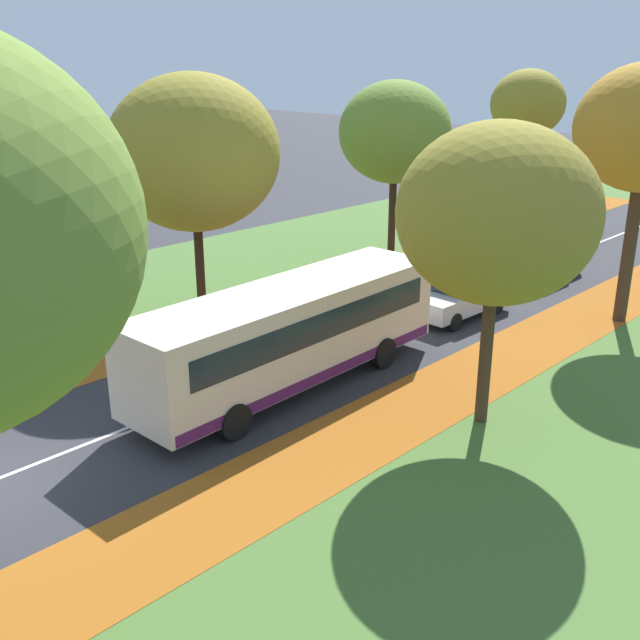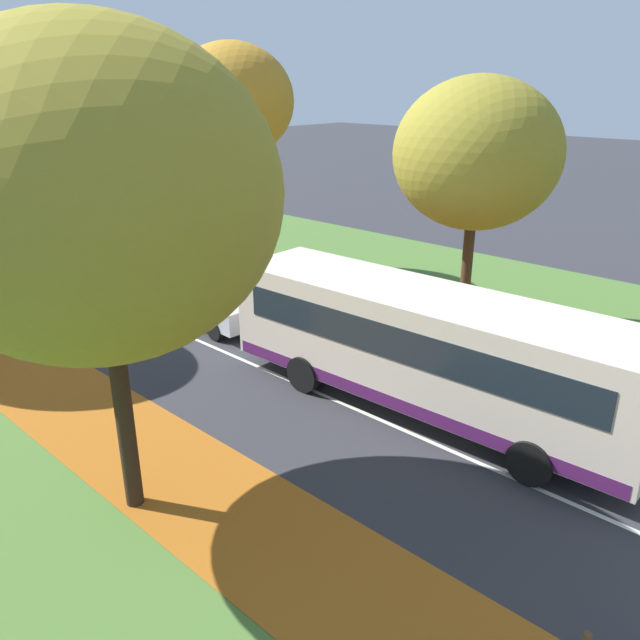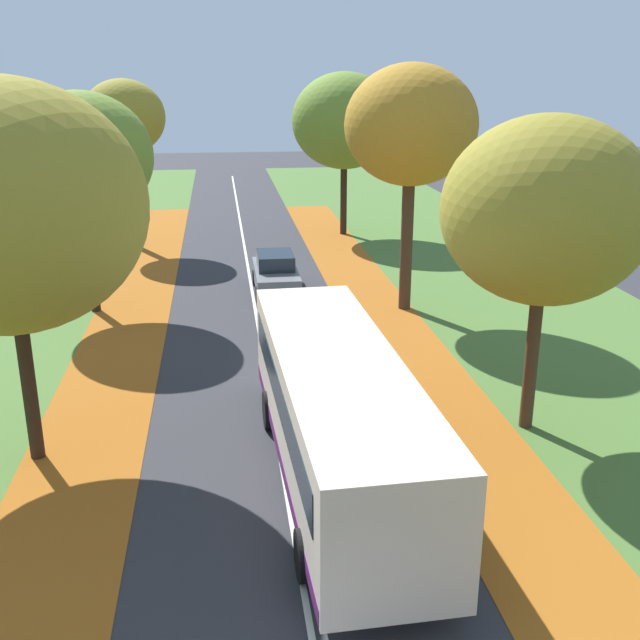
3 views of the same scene
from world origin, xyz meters
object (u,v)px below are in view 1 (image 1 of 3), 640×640
Objects in this scene: tree_left_mid at (395,133)px; car_silver_lead at (460,295)px; tree_left_near at (193,153)px; tree_left_far at (528,105)px; bus at (290,331)px; tree_right_near at (497,214)px; bollard_third at (29,387)px; car_grey_following at (542,260)px.

tree_left_mid is 1.89× the size of car_silver_lead.
tree_left_near is 1.04× the size of tree_left_far.
car_silver_lead is at bearing 89.37° from bus.
tree_right_near is 13.55m from bollard_third.
car_silver_lead is 6.55m from car_grey_following.
car_grey_following is (6.63, -9.48, -5.61)m from tree_left_far.
bus is (6.81, -24.51, -4.72)m from tree_left_far.
bus is at bearing 50.85° from bollard_third.
car_silver_lead is (4.74, 14.20, 0.47)m from bollard_third.
tree_right_near reaches higher than bus.
tree_left_far reaches higher than tree_left_mid.
tree_left_mid is 11.11m from tree_left_far.
bollard_third is 14.97m from car_silver_lead.
car_grey_following is at bearing 13.06° from tree_left_mid.
tree_left_far is 30.90m from bollard_third.
tree_right_near is at bearing 21.20° from bus.
tree_right_near is 1.82× the size of car_silver_lead.
car_grey_following is (6.63, 13.02, -5.08)m from tree_left_near.
car_silver_lead is at bearing 43.20° from tree_left_near.
tree_left_far is at bearing 94.09° from bollard_third.
tree_left_mid is 1.04× the size of tree_right_near.
tree_right_near is 11.31× the size of bollard_third.
tree_left_far is 12.11× the size of bollard_third.
tree_left_far is 1.07× the size of tree_right_near.
tree_left_far is 0.79× the size of bus.
bus is at bearing -89.33° from car_grey_following.
tree_left_near is at bearing 105.60° from bollard_third.
bus is 2.46× the size of car_silver_lead.
bollard_third is at bearing -74.40° from tree_left_near.
tree_right_near is 6.76m from bus.
bus is at bearing -62.06° from tree_left_mid.
tree_left_mid is 10.03m from car_silver_lead.
bus is at bearing -158.80° from tree_right_near.
tree_left_near is 0.82× the size of bus.
bollard_third is at bearing -129.15° from bus.
bollard_third is at bearing -82.65° from tree_left_mid.
tree_left_near reaches higher than bus.
tree_left_far reaches higher than bollard_third.
tree_right_near is at bearing -51.73° from car_silver_lead.
car_grey_following reaches higher than bollard_third.
tree_right_near is 9.49m from car_silver_lead.
car_silver_lead is at bearing 71.53° from bollard_third.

